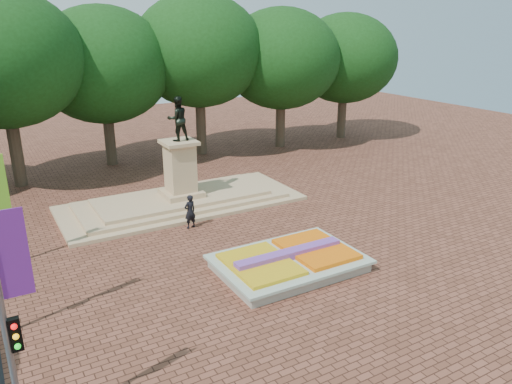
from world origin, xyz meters
TOP-DOWN VIEW (x-y plane):
  - ground at (0.00, 0.00)m, footprint 90.00×90.00m
  - flower_bed at (1.03, -2.00)m, footprint 6.30×4.30m
  - monument at (0.00, 8.00)m, footprint 14.00×6.00m
  - tree_row_back at (2.33, 18.00)m, footprint 44.80×8.80m
  - pedestrian at (-0.92, 4.50)m, footprint 0.74×0.56m

SIDE VIEW (x-z plane):
  - ground at x=0.00m, z-range 0.00..0.00m
  - flower_bed at x=1.03m, z-range -0.08..0.83m
  - monument at x=0.00m, z-range -2.32..4.09m
  - pedestrian at x=-0.92m, z-range 0.00..1.84m
  - tree_row_back at x=2.33m, z-range 1.46..11.89m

